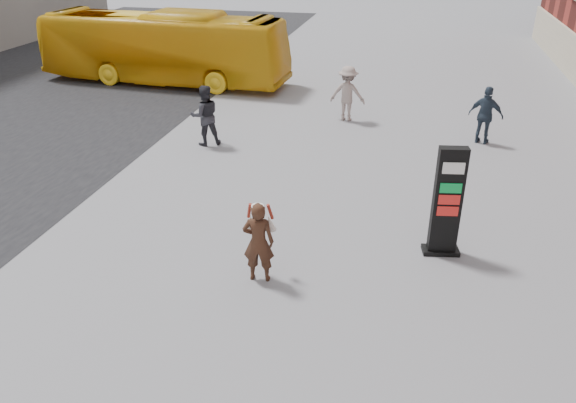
% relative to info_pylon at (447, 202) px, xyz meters
% --- Properties ---
extents(ground, '(100.00, 100.00, 0.00)m').
position_rel_info_pylon_xyz_m(ground, '(-3.60, -1.66, -1.17)').
color(ground, '#9E9EA3').
extents(info_pylon, '(0.80, 0.49, 2.35)m').
position_rel_info_pylon_xyz_m(info_pylon, '(0.00, 0.00, 0.00)').
color(info_pylon, black).
rests_on(info_pylon, ground).
extents(woman, '(0.66, 0.62, 1.64)m').
position_rel_info_pylon_xyz_m(woman, '(-3.45, -1.76, -0.33)').
color(woman, black).
rests_on(woman, ground).
extents(bus, '(10.77, 3.16, 2.96)m').
position_rel_info_pylon_xyz_m(bus, '(-11.34, 11.74, 0.31)').
color(bus, gold).
rests_on(bus, road).
extents(pedestrian_a, '(1.13, 1.06, 1.86)m').
position_rel_info_pylon_xyz_m(pedestrian_a, '(-7.01, 4.98, -0.24)').
color(pedestrian_a, '#2A2B31').
rests_on(pedestrian_a, ground).
extents(pedestrian_b, '(1.27, 0.80, 1.88)m').
position_rel_info_pylon_xyz_m(pedestrian_b, '(-3.07, 8.35, -0.23)').
color(pedestrian_b, gray).
rests_on(pedestrian_b, ground).
extents(pedestrian_c, '(1.13, 0.74, 1.79)m').
position_rel_info_pylon_xyz_m(pedestrian_c, '(1.37, 7.00, -0.28)').
color(pedestrian_c, '#2A3847').
rests_on(pedestrian_c, ground).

